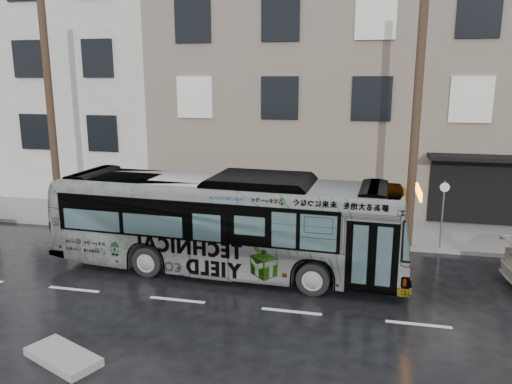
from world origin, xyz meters
TOP-DOWN VIEW (x-y plane):
  - ground at (0.00, 0.00)m, footprint 120.00×120.00m
  - sidewalk at (0.00, 4.90)m, footprint 90.00×3.60m
  - building_taupe at (5.00, 12.70)m, footprint 20.00×12.00m
  - building_grey at (-18.00, 14.20)m, footprint 26.00×15.00m
  - utility_pole_front at (6.50, 3.30)m, footprint 0.30×0.30m
  - utility_pole_rear at (-7.50, 3.30)m, footprint 0.30×0.30m
  - sign_post at (7.60, 3.30)m, footprint 0.06×0.06m
  - bus at (0.72, -0.05)m, footprint 11.36×3.17m
  - slush_pile at (-1.29, -5.92)m, footprint 1.97×1.45m

SIDE VIEW (x-z plane):
  - ground at x=0.00m, z-range 0.00..0.00m
  - sidewalk at x=0.00m, z-range 0.00..0.15m
  - slush_pile at x=-1.29m, z-range 0.00..0.18m
  - sign_post at x=7.60m, z-range 0.15..2.55m
  - bus at x=0.72m, z-range 0.00..3.13m
  - utility_pole_front at x=6.50m, z-range 0.15..9.15m
  - utility_pole_rear at x=-7.50m, z-range 0.15..9.15m
  - building_taupe at x=5.00m, z-range 0.00..11.00m
  - building_grey at x=-18.00m, z-range 0.00..16.00m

